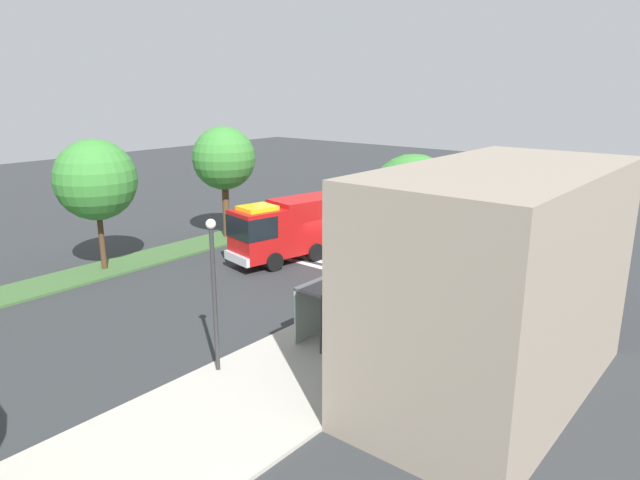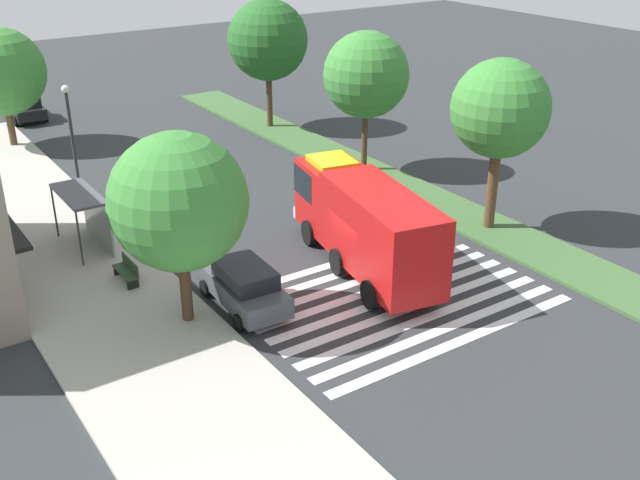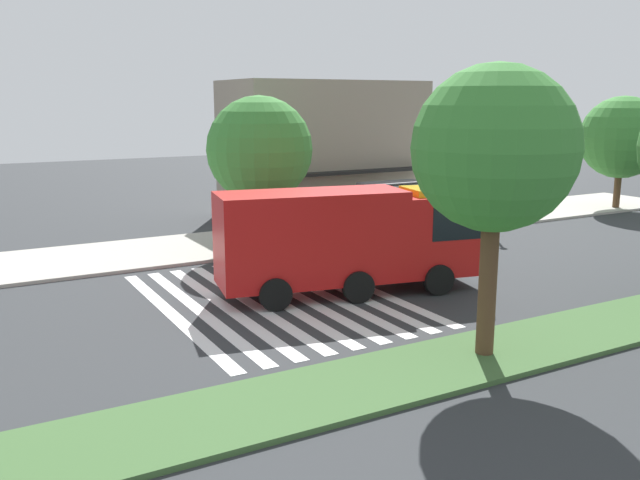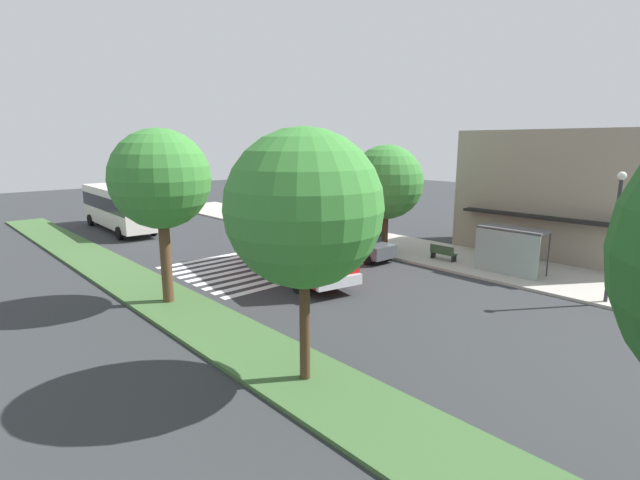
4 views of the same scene
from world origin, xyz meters
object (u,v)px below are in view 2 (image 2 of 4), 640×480
(parked_car_mid, at_px, (25,106))
(street_lamp, at_px, (72,134))
(sidewalk_tree_center, at_px, (1,72))
(median_tree_far_west, at_px, (500,110))
(median_tree_west, at_px, (366,75))
(fire_truck, at_px, (362,218))
(parked_car_west, at_px, (244,285))
(sidewalk_tree_far_west, at_px, (178,202))
(median_tree_center, at_px, (268,40))
(bus_stop_shelter, at_px, (88,207))
(bench_near_shelter, at_px, (127,270))

(parked_car_mid, height_order, street_lamp, street_lamp)
(sidewalk_tree_center, height_order, median_tree_far_west, median_tree_far_west)
(median_tree_west, bearing_deg, parked_car_mid, 30.97)
(fire_truck, bearing_deg, street_lamp, 40.95)
(fire_truck, distance_m, parked_car_west, 5.72)
(fire_truck, relative_size, sidewalk_tree_center, 1.41)
(sidewalk_tree_far_west, height_order, median_tree_west, median_tree_west)
(parked_car_west, relative_size, median_tree_center, 0.57)
(bus_stop_shelter, xyz_separation_m, median_tree_center, (11.30, -15.53, 3.70))
(parked_car_west, bearing_deg, street_lamp, 10.50)
(bus_stop_shelter, bearing_deg, sidewalk_tree_center, -2.63)
(sidewalk_tree_far_west, distance_m, median_tree_west, 17.41)
(bus_stop_shelter, distance_m, sidewalk_tree_center, 16.72)
(parked_car_west, xyz_separation_m, bus_stop_shelter, (8.10, 2.95, 1.00))
(sidewalk_tree_center, bearing_deg, street_lamp, -177.99)
(bench_near_shelter, height_order, median_tree_center, median_tree_center)
(median_tree_far_west, bearing_deg, fire_truck, 87.30)
(parked_car_west, distance_m, parked_car_mid, 30.30)
(parked_car_west, relative_size, sidewalk_tree_center, 0.66)
(bench_near_shelter, bearing_deg, sidewalk_tree_center, -2.00)
(parked_car_mid, bearing_deg, median_tree_west, -147.59)
(parked_car_mid, bearing_deg, bench_near_shelter, 175.09)
(bench_near_shelter, relative_size, sidewalk_tree_far_west, 0.23)
(fire_truck, distance_m, street_lamp, 14.95)
(sidewalk_tree_center, bearing_deg, bus_stop_shelter, 177.37)
(parked_car_mid, distance_m, median_tree_far_west, 33.15)
(median_tree_far_west, bearing_deg, sidewalk_tree_far_west, 89.32)
(parked_car_west, xyz_separation_m, median_tree_far_west, (-0.02, -12.57, 4.65))
(parked_car_west, height_order, sidewalk_tree_far_west, sidewalk_tree_far_west)
(sidewalk_tree_center, height_order, median_tree_center, median_tree_center)
(fire_truck, relative_size, bus_stop_shelter, 2.78)
(parked_car_west, xyz_separation_m, median_tree_west, (9.35, -12.57, 4.39))
(sidewalk_tree_far_west, xyz_separation_m, sidewalk_tree_center, (24.45, -0.00, -0.12))
(bench_near_shelter, xyz_separation_m, sidewalk_tree_center, (20.50, -0.72, 3.91))
(parked_car_west, relative_size, sidewalk_tree_far_west, 0.66)
(parked_car_west, relative_size, street_lamp, 0.79)
(street_lamp, height_order, sidewalk_tree_far_west, sidewalk_tree_far_west)
(fire_truck, height_order, median_tree_west, median_tree_west)
(fire_truck, height_order, median_tree_far_west, median_tree_far_west)
(bus_stop_shelter, height_order, street_lamp, street_lamp)
(sidewalk_tree_center, bearing_deg, median_tree_center, -109.39)
(fire_truck, distance_m, parked_car_mid, 30.53)
(median_tree_far_west, bearing_deg, parked_car_mid, 22.52)
(street_lamp, distance_m, sidewalk_tree_far_west, 13.12)
(bus_stop_shelter, distance_m, median_tree_center, 19.56)
(sidewalk_tree_far_west, relative_size, sidewalk_tree_center, 0.99)
(bench_near_shelter, bearing_deg, sidewalk_tree_far_west, -169.72)
(fire_truck, distance_m, median_tree_center, 20.63)
(bench_near_shelter, xyz_separation_m, median_tree_center, (15.30, -15.49, 4.99))
(parked_car_west, height_order, bus_stop_shelter, bus_stop_shelter)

